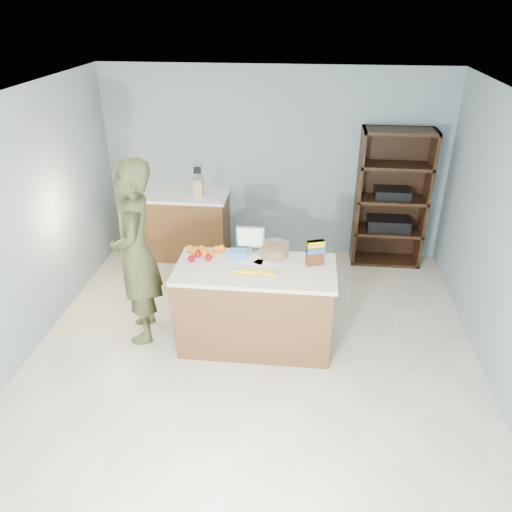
# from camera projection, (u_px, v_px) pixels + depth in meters

# --- Properties ---
(floor) EXTENTS (4.50, 5.00, 0.02)m
(floor) POSITION_uv_depth(u_px,v_px,m) (252.00, 361.00, 4.98)
(floor) COLOR beige
(floor) RESTS_ON ground
(walls) EXTENTS (4.52, 5.02, 2.51)m
(walls) POSITION_uv_depth(u_px,v_px,m) (252.00, 207.00, 4.21)
(walls) COLOR gray
(walls) RESTS_ON ground
(counter_peninsula) EXTENTS (1.56, 0.76, 0.90)m
(counter_peninsula) POSITION_uv_depth(u_px,v_px,m) (255.00, 309.00, 5.05)
(counter_peninsula) COLOR brown
(counter_peninsula) RESTS_ON ground
(back_cabinet) EXTENTS (1.24, 0.62, 0.90)m
(back_cabinet) POSITION_uv_depth(u_px,v_px,m) (183.00, 225.00, 6.82)
(back_cabinet) COLOR brown
(back_cabinet) RESTS_ON ground
(shelving_unit) EXTENTS (0.90, 0.40, 1.80)m
(shelving_unit) POSITION_uv_depth(u_px,v_px,m) (391.00, 200.00, 6.49)
(shelving_unit) COLOR black
(shelving_unit) RESTS_ON ground
(person) EXTENTS (0.63, 0.80, 1.92)m
(person) POSITION_uv_depth(u_px,v_px,m) (136.00, 254.00, 4.95)
(person) COLOR #3D4223
(person) RESTS_ON ground
(knife_block) EXTENTS (0.12, 0.10, 0.31)m
(knife_block) POSITION_uv_depth(u_px,v_px,m) (198.00, 187.00, 6.49)
(knife_block) COLOR tan
(knife_block) RESTS_ON back_cabinet
(envelopes) EXTENTS (0.37, 0.21, 0.00)m
(envelopes) POSITION_uv_depth(u_px,v_px,m) (258.00, 262.00, 4.91)
(envelopes) COLOR white
(envelopes) RESTS_ON counter_peninsula
(bananas) EXTENTS (0.46, 0.16, 0.05)m
(bananas) POSITION_uv_depth(u_px,v_px,m) (256.00, 272.00, 4.69)
(bananas) COLOR yellow
(bananas) RESTS_ON counter_peninsula
(apples) EXTENTS (0.23, 0.18, 0.07)m
(apples) POSITION_uv_depth(u_px,v_px,m) (199.00, 257.00, 4.95)
(apples) COLOR #97010F
(apples) RESTS_ON counter_peninsula
(oranges) EXTENTS (0.39, 0.21, 0.08)m
(oranges) POSITION_uv_depth(u_px,v_px,m) (205.00, 251.00, 5.06)
(oranges) COLOR orange
(oranges) RESTS_ON counter_peninsula
(blue_carton) EXTENTS (0.19, 0.14, 0.08)m
(blue_carton) POSITION_uv_depth(u_px,v_px,m) (238.00, 254.00, 4.98)
(blue_carton) COLOR blue
(blue_carton) RESTS_ON counter_peninsula
(salad_bowl) EXTENTS (0.30, 0.30, 0.13)m
(salad_bowl) POSITION_uv_depth(u_px,v_px,m) (274.00, 251.00, 5.02)
(salad_bowl) COLOR #267219
(salad_bowl) RESTS_ON counter_peninsula
(tv) EXTENTS (0.28, 0.12, 0.28)m
(tv) POSITION_uv_depth(u_px,v_px,m) (250.00, 238.00, 5.04)
(tv) COLOR silver
(tv) RESTS_ON counter_peninsula
(cereal_box) EXTENTS (0.18, 0.12, 0.26)m
(cereal_box) POSITION_uv_depth(u_px,v_px,m) (315.00, 251.00, 4.81)
(cereal_box) COLOR #592B14
(cereal_box) RESTS_ON counter_peninsula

